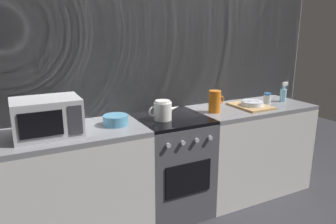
% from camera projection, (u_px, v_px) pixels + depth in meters
% --- Properties ---
extents(ground_plane, '(8.00, 8.00, 0.00)m').
position_uv_depth(ground_plane, '(171.00, 209.00, 2.97)').
color(ground_plane, '#2D2D33').
extents(back_wall, '(3.60, 0.05, 2.40)m').
position_uv_depth(back_wall, '(155.00, 78.00, 2.94)').
color(back_wall, gray).
rests_on(back_wall, ground_plane).
extents(counter_left, '(1.20, 0.60, 0.90)m').
position_uv_depth(counter_left, '(69.00, 187.00, 2.46)').
color(counter_left, silver).
rests_on(counter_left, ground_plane).
extents(stove_unit, '(0.60, 0.63, 0.90)m').
position_uv_depth(stove_unit, '(171.00, 165.00, 2.86)').
color(stove_unit, '#4C4C51').
rests_on(stove_unit, ground_plane).
extents(counter_right, '(1.20, 0.60, 0.90)m').
position_uv_depth(counter_right, '(249.00, 148.00, 3.25)').
color(counter_right, silver).
rests_on(counter_right, ground_plane).
extents(microwave, '(0.46, 0.35, 0.27)m').
position_uv_depth(microwave, '(47.00, 117.00, 2.25)').
color(microwave, '#B2B2B7').
rests_on(microwave, counter_left).
extents(kettle, '(0.28, 0.15, 0.17)m').
position_uv_depth(kettle, '(163.00, 110.00, 2.64)').
color(kettle, white).
rests_on(kettle, stove_unit).
extents(mixing_bowl, '(0.20, 0.20, 0.08)m').
position_uv_depth(mixing_bowl, '(116.00, 120.00, 2.51)').
color(mixing_bowl, teal).
rests_on(mixing_bowl, counter_left).
extents(pitcher, '(0.16, 0.11, 0.20)m').
position_uv_depth(pitcher, '(215.00, 101.00, 2.88)').
color(pitcher, orange).
rests_on(pitcher, counter_right).
extents(dish_pile, '(0.30, 0.40, 0.07)m').
position_uv_depth(dish_pile, '(251.00, 105.00, 3.08)').
color(dish_pile, tan).
rests_on(dish_pile, counter_right).
extents(spice_jar, '(0.08, 0.08, 0.10)m').
position_uv_depth(spice_jar, '(267.00, 98.00, 3.24)').
color(spice_jar, silver).
rests_on(spice_jar, counter_right).
extents(spray_bottle, '(0.08, 0.06, 0.20)m').
position_uv_depth(spray_bottle, '(283.00, 94.00, 3.31)').
color(spray_bottle, '#8CCCE5').
rests_on(spray_bottle, counter_right).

